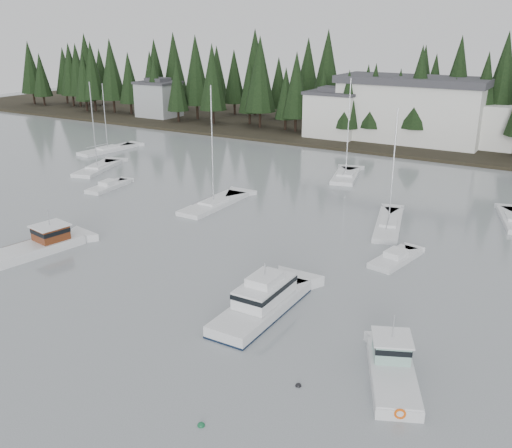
% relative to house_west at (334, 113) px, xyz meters
% --- Properties ---
extents(ground, '(260.00, 260.00, 0.00)m').
position_rel_house_west_xyz_m(ground, '(18.00, -79.00, -4.65)').
color(ground, gray).
rests_on(ground, ground).
extents(far_shore_land, '(240.00, 54.00, 1.00)m').
position_rel_house_west_xyz_m(far_shore_land, '(18.00, 18.00, -4.65)').
color(far_shore_land, black).
rests_on(far_shore_land, ground).
extents(conifer_treeline, '(200.00, 22.00, 20.00)m').
position_rel_house_west_xyz_m(conifer_treeline, '(18.00, 7.00, -4.65)').
color(conifer_treeline, black).
rests_on(conifer_treeline, ground).
extents(house_west, '(9.54, 7.42, 8.75)m').
position_rel_house_west_xyz_m(house_west, '(0.00, 0.00, 0.00)').
color(house_west, silver).
rests_on(house_west, ground).
extents(house_far_west, '(8.48, 7.42, 8.25)m').
position_rel_house_west_xyz_m(house_far_west, '(-42.00, 2.00, -0.25)').
color(house_far_west, '#999EA0').
rests_on(house_far_west, ground).
extents(harbor_inn, '(29.50, 11.50, 10.90)m').
position_rel_house_west_xyz_m(harbor_inn, '(15.04, 3.34, 1.12)').
color(harbor_inn, silver).
rests_on(harbor_inn, ground).
extents(lobster_boat_brown, '(5.51, 9.24, 4.38)m').
position_rel_house_west_xyz_m(lobster_boat_brown, '(-1.56, -63.69, -4.16)').
color(lobster_boat_brown, silver).
rests_on(lobster_boat_brown, ground).
extents(cabin_cruiser_center, '(3.15, 10.12, 4.35)m').
position_rel_house_west_xyz_m(cabin_cruiser_center, '(22.00, -63.16, -4.00)').
color(cabin_cruiser_center, silver).
rests_on(cabin_cruiser_center, ground).
extents(lobster_boat_teal, '(5.30, 7.73, 4.07)m').
position_rel_house_west_xyz_m(lobster_boat_teal, '(32.71, -66.28, -4.17)').
color(lobster_boat_teal, silver).
rests_on(lobster_boat_teal, ground).
extents(sailboat_1, '(3.87, 10.60, 11.42)m').
position_rel_house_west_xyz_m(sailboat_1, '(-27.59, -28.44, -4.60)').
color(sailboat_1, silver).
rests_on(sailboat_1, ground).
extents(sailboat_2, '(3.06, 10.24, 14.16)m').
position_rel_house_west_xyz_m(sailboat_2, '(4.35, -43.96, -4.59)').
color(sailboat_2, silver).
rests_on(sailboat_2, ground).
extents(sailboat_5, '(5.02, 9.12, 13.78)m').
position_rel_house_west_xyz_m(sailboat_5, '(12.57, -24.40, -4.58)').
color(sailboat_5, silver).
rests_on(sailboat_5, ground).
extents(sailboat_7, '(5.66, 10.00, 12.87)m').
position_rel_house_west_xyz_m(sailboat_7, '(-19.67, -38.55, -4.59)').
color(sailboat_7, silver).
rests_on(sailboat_7, ground).
extents(sailboat_9, '(4.95, 10.80, 12.71)m').
position_rel_house_west_xyz_m(sailboat_9, '(23.95, -40.60, -4.59)').
color(sailboat_9, silver).
rests_on(sailboat_9, ground).
extents(runabout_0, '(2.85, 6.76, 1.42)m').
position_rel_house_west_xyz_m(runabout_0, '(-11.40, -44.75, -4.52)').
color(runabout_0, silver).
rests_on(runabout_0, ground).
extents(runabout_1, '(3.29, 6.34, 1.42)m').
position_rel_house_west_xyz_m(runabout_1, '(27.40, -49.04, -4.52)').
color(runabout_1, silver).
rests_on(runabout_1, ground).
extents(mooring_buoy_green, '(0.41, 0.41, 0.41)m').
position_rel_house_west_xyz_m(mooring_buoy_green, '(25.51, -75.58, -4.65)').
color(mooring_buoy_green, '#145933').
rests_on(mooring_buoy_green, ground).
extents(mooring_buoy_dark, '(0.37, 0.37, 0.37)m').
position_rel_house_west_xyz_m(mooring_buoy_dark, '(28.32, -69.87, -4.65)').
color(mooring_buoy_dark, black).
rests_on(mooring_buoy_dark, ground).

